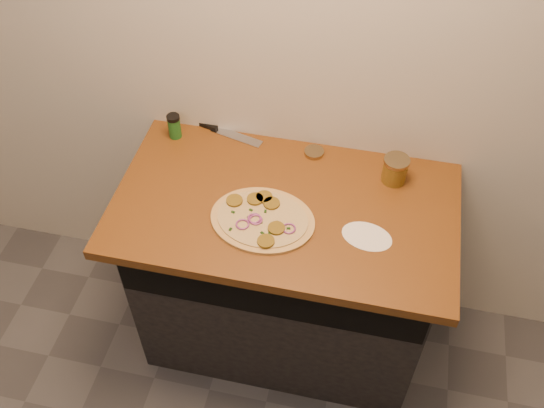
% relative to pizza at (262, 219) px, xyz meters
% --- Properties ---
extents(cabinet, '(1.10, 0.60, 0.86)m').
position_rel_pizza_xyz_m(cabinet, '(0.06, 0.12, -0.48)').
color(cabinet, black).
rests_on(cabinet, ground).
extents(countertop, '(1.20, 0.70, 0.04)m').
position_rel_pizza_xyz_m(countertop, '(0.06, 0.09, -0.03)').
color(countertop, brown).
rests_on(countertop, cabinet).
extents(pizza, '(0.38, 0.38, 0.02)m').
position_rel_pizza_xyz_m(pizza, '(0.00, 0.00, 0.00)').
color(pizza, tan).
rests_on(pizza, countertop).
extents(chefs_knife, '(0.31, 0.11, 0.02)m').
position_rel_pizza_xyz_m(chefs_knife, '(-0.27, 0.41, -0.00)').
color(chefs_knife, '#B7BAC1').
rests_on(chefs_knife, countertop).
extents(mason_jar_lid, '(0.08, 0.08, 0.02)m').
position_rel_pizza_xyz_m(mason_jar_lid, '(0.12, 0.36, -0.00)').
color(mason_jar_lid, '#917C54').
rests_on(mason_jar_lid, countertop).
extents(salsa_jar, '(0.09, 0.09, 0.10)m').
position_rel_pizza_xyz_m(salsa_jar, '(0.42, 0.29, 0.04)').
color(salsa_jar, '#A32D10').
rests_on(salsa_jar, countertop).
extents(spice_shaker, '(0.05, 0.05, 0.10)m').
position_rel_pizza_xyz_m(spice_shaker, '(-0.42, 0.35, 0.04)').
color(spice_shaker, '#1D5E1F').
rests_on(spice_shaker, countertop).
extents(flour_spill, '(0.20, 0.20, 0.00)m').
position_rel_pizza_xyz_m(flour_spill, '(0.35, 0.01, -0.01)').
color(flour_spill, white).
rests_on(flour_spill, countertop).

